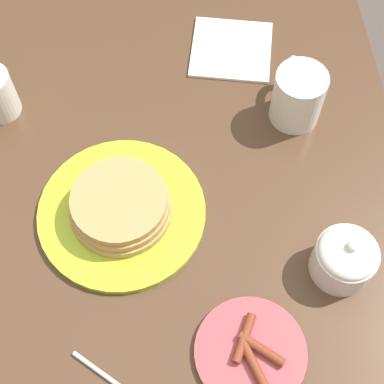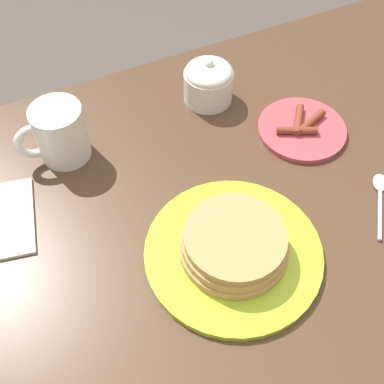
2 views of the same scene
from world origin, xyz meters
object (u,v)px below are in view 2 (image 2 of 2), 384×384
object	(u,v)px
pancake_plate	(234,247)
side_plate_bacon	(302,129)
coffee_mug	(59,133)
spoon	(380,194)
sugar_bowl	(208,82)

from	to	relation	value
pancake_plate	side_plate_bacon	size ratio (longest dim) A/B	1.66
coffee_mug	spoon	size ratio (longest dim) A/B	1.07
pancake_plate	sugar_bowl	bearing A→B (deg)	-110.09
side_plate_bacon	spoon	world-z (taller)	side_plate_bacon
pancake_plate	side_plate_bacon	distance (m)	0.30
pancake_plate	side_plate_bacon	bearing A→B (deg)	-143.35
side_plate_bacon	spoon	distance (m)	0.19
sugar_bowl	spoon	bearing A→B (deg)	114.59
side_plate_bacon	sugar_bowl	size ratio (longest dim) A/B	1.73
coffee_mug	sugar_bowl	size ratio (longest dim) A/B	1.31
coffee_mug	side_plate_bacon	bearing A→B (deg)	162.29
pancake_plate	coffee_mug	world-z (taller)	coffee_mug
coffee_mug	spoon	world-z (taller)	coffee_mug
side_plate_bacon	sugar_bowl	distance (m)	0.20
pancake_plate	sugar_bowl	distance (m)	0.36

